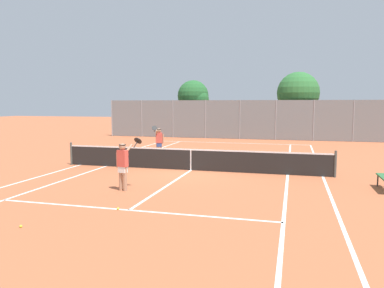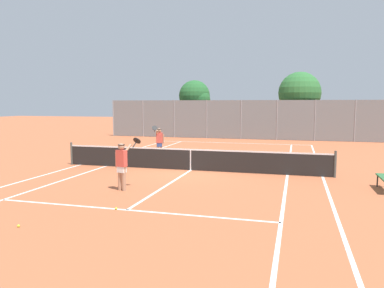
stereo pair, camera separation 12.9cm
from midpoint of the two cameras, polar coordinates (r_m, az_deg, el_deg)
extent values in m
plane|color=#B25B38|center=(16.47, -0.41, -4.04)|extent=(120.00, 120.00, 0.00)
cube|color=silver|center=(28.00, 6.16, 0.16)|extent=(11.00, 0.10, 0.01)
cube|color=silver|center=(18.69, -16.89, -3.07)|extent=(0.10, 23.80, 0.01)
cube|color=silver|center=(15.92, 19.10, -4.73)|extent=(0.10, 23.80, 0.01)
cube|color=silver|center=(18.01, -13.19, -3.31)|extent=(0.10, 23.80, 0.01)
cube|color=silver|center=(15.88, 14.15, -4.60)|extent=(0.10, 23.80, 0.01)
cube|color=silver|center=(10.60, -9.90, -9.89)|extent=(8.26, 0.10, 0.01)
cube|color=silver|center=(22.62, 3.96, -1.25)|extent=(8.26, 0.10, 0.01)
cube|color=silver|center=(16.47, -0.41, -4.03)|extent=(0.10, 12.80, 0.01)
cylinder|color=#474C47|center=(18.86, -18.10, -1.40)|extent=(0.10, 0.10, 1.07)
cylinder|color=#474C47|center=(15.87, 20.79, -2.87)|extent=(0.10, 0.10, 1.07)
cube|color=black|center=(16.39, -0.41, -2.44)|extent=(11.90, 0.02, 0.89)
cube|color=white|center=(16.33, -0.41, -0.86)|extent=(11.90, 0.03, 0.06)
cube|color=white|center=(16.39, -0.41, -2.51)|extent=(0.05, 0.03, 0.89)
cylinder|color=tan|center=(12.89, -11.07, -5.16)|extent=(0.13, 0.13, 0.82)
cylinder|color=tan|center=(12.78, -10.44, -5.25)|extent=(0.13, 0.13, 0.82)
cube|color=white|center=(12.78, -10.79, -3.76)|extent=(0.31, 0.24, 0.24)
cube|color=#D84C3F|center=(12.72, -10.82, -2.16)|extent=(0.38, 0.27, 0.56)
sphere|color=tan|center=(12.67, -10.86, -0.41)|extent=(0.22, 0.22, 0.22)
cylinder|color=black|center=(12.66, -10.86, -0.12)|extent=(0.23, 0.23, 0.02)
cylinder|color=tan|center=(12.87, -11.58, -2.35)|extent=(0.08, 0.08, 0.52)
cylinder|color=tan|center=(12.71, -9.99, -0.83)|extent=(0.18, 0.46, 0.35)
cylinder|color=black|center=(12.81, -8.83, -0.03)|extent=(0.09, 0.25, 0.22)
cylinder|color=black|center=(12.90, -8.52, 0.50)|extent=(0.32, 0.26, 0.23)
cylinder|color=tan|center=(20.19, -4.96, -0.99)|extent=(0.13, 0.13, 0.82)
cylinder|color=tan|center=(20.18, -5.47, -1.00)|extent=(0.13, 0.13, 0.82)
cube|color=#334C8C|center=(20.15, -5.22, -0.06)|extent=(0.33, 0.28, 0.24)
cube|color=#D84C3F|center=(20.11, -5.23, 0.96)|extent=(0.39, 0.32, 0.56)
sphere|color=tan|center=(20.08, -5.24, 2.06)|extent=(0.22, 0.22, 0.22)
cylinder|color=black|center=(20.08, -5.25, 2.25)|extent=(0.23, 0.23, 0.02)
cylinder|color=tan|center=(20.13, -4.61, 0.79)|extent=(0.08, 0.08, 0.52)
cylinder|color=tan|center=(19.94, -5.60, 1.74)|extent=(0.25, 0.45, 0.35)
cylinder|color=black|center=(19.67, -5.95, 2.15)|extent=(0.13, 0.24, 0.22)
cylinder|color=black|center=(19.54, -5.94, 2.44)|extent=(0.33, 0.29, 0.23)
sphere|color=#D1DB33|center=(19.51, 7.10, -2.38)|extent=(0.07, 0.07, 0.07)
sphere|color=#D1DB33|center=(17.17, -5.26, -3.53)|extent=(0.07, 0.07, 0.07)
sphere|color=#D1DB33|center=(22.44, -8.98, -1.30)|extent=(0.07, 0.07, 0.07)
sphere|color=#D1DB33|center=(9.94, -24.98, -11.30)|extent=(0.07, 0.07, 0.07)
sphere|color=#D1DB33|center=(10.69, -11.55, -9.62)|extent=(0.07, 0.07, 0.07)
sphere|color=#D1DB33|center=(18.72, 0.39, -2.70)|extent=(0.07, 0.07, 0.07)
cylinder|color=#262626|center=(14.81, 26.22, -5.02)|extent=(0.05, 0.05, 0.41)
cylinder|color=gray|center=(34.77, -12.22, 3.88)|extent=(0.08, 0.08, 3.23)
cylinder|color=gray|center=(33.54, -7.79, 3.88)|extent=(0.08, 0.08, 3.23)
cylinder|color=gray|center=(32.51, -3.06, 3.86)|extent=(0.08, 0.08, 3.23)
cylinder|color=gray|center=(31.72, 1.95, 3.81)|extent=(0.08, 0.08, 3.23)
cylinder|color=gray|center=(31.18, 7.17, 3.72)|extent=(0.08, 0.08, 3.23)
cylinder|color=gray|center=(30.91, 12.52, 3.60)|extent=(0.08, 0.08, 3.23)
cylinder|color=gray|center=(30.91, 17.93, 3.45)|extent=(0.08, 0.08, 3.23)
cylinder|color=gray|center=(31.18, 23.28, 3.27)|extent=(0.08, 0.08, 3.23)
cube|color=slate|center=(31.18, 7.17, 3.72)|extent=(23.27, 0.02, 3.19)
cylinder|color=brown|center=(34.70, 0.06, 3.53)|extent=(0.28, 0.28, 2.64)
sphere|color=#26602D|center=(34.67, 0.06, 7.36)|extent=(2.85, 2.85, 2.85)
sphere|color=#26602D|center=(34.28, 0.84, 6.77)|extent=(1.97, 1.97, 1.97)
cylinder|color=brown|center=(33.09, 15.64, 3.13)|extent=(0.29, 0.29, 2.59)
sphere|color=#2D6B33|center=(33.06, 15.76, 7.51)|extent=(3.52, 3.52, 3.52)
sphere|color=#2D6B33|center=(33.33, 15.74, 6.74)|extent=(2.64, 2.64, 2.64)
camera|label=1|loc=(0.06, -90.21, -0.02)|focal=35.00mm
camera|label=2|loc=(0.06, 89.79, 0.02)|focal=35.00mm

